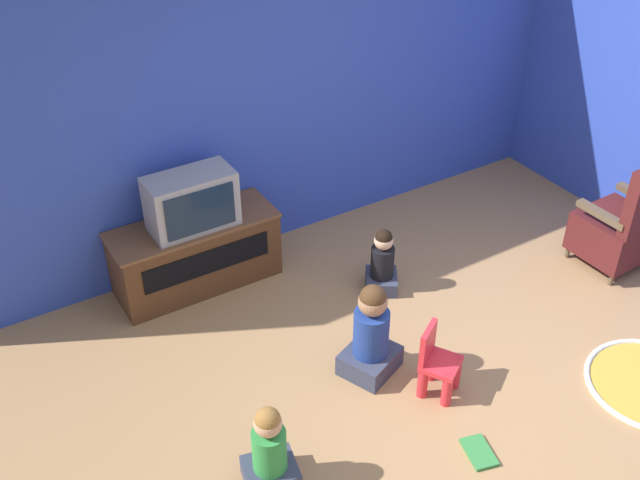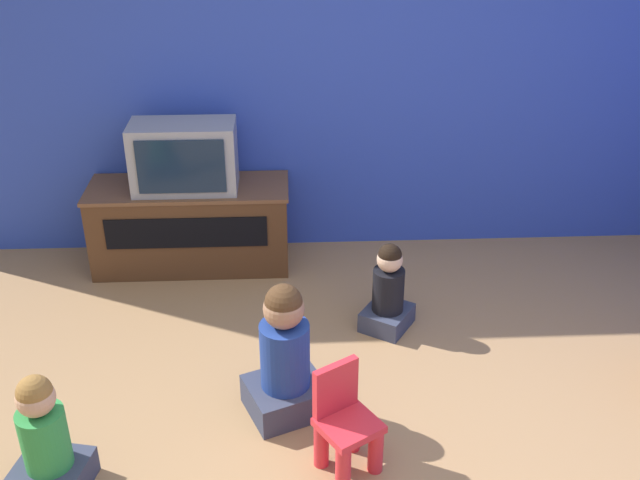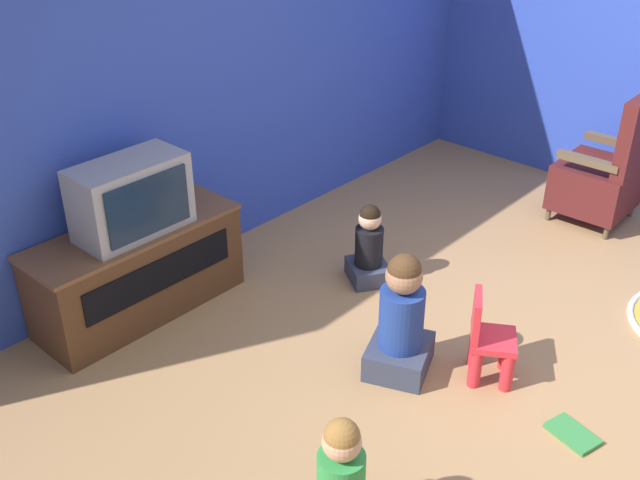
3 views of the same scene
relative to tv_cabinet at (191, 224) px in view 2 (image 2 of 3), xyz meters
name	(u,v)px [view 2 (image 2 of 3)]	position (x,y,z in m)	size (l,w,h in m)	color
wall_back	(324,59)	(0.88, 0.31, 0.99)	(5.55, 0.12, 2.56)	#2D47B2
tv_cabinet	(191,224)	(0.00, 0.00, 0.00)	(1.27, 0.48, 0.56)	#4C2D19
television	(184,157)	(0.00, -0.04, 0.48)	(0.64, 0.33, 0.43)	#939399
yellow_kid_chair	(346,428)	(0.86, -1.87, -0.08)	(0.33, 0.33, 0.51)	red
child_watching_left	(388,292)	(1.19, -0.80, -0.06)	(0.35, 0.36, 0.54)	#33384C
child_watching_center	(285,359)	(0.60, -1.49, 0.02)	(0.46, 0.43, 0.71)	#33384C
child_watching_right	(46,442)	(-0.41, -1.95, -0.03)	(0.35, 0.32, 0.59)	#33384C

